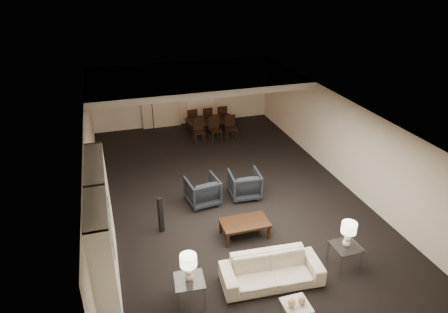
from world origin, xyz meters
TOP-DOWN VIEW (x-y plane):
  - floor at (0.00, 0.00)m, footprint 11.00×11.00m
  - ceiling at (0.00, 0.00)m, footprint 7.00×11.00m
  - wall_back at (0.00, 5.50)m, footprint 7.00×0.02m
  - wall_front at (0.00, -5.50)m, footprint 7.00×0.02m
  - wall_left at (-3.50, 0.00)m, footprint 0.02×11.00m
  - wall_right at (3.50, 0.00)m, footprint 0.02×11.00m
  - ceiling_soffit at (0.00, 3.50)m, footprint 7.00×4.00m
  - curtains at (-0.90, 5.42)m, footprint 1.50×0.12m
  - door at (0.70, 5.47)m, footprint 0.90×0.05m
  - painting at (2.10, 5.46)m, footprint 0.95×0.04m
  - media_unit at (-3.31, -2.60)m, footprint 0.38×3.40m
  - pendant_light at (0.30, 3.50)m, footprint 0.52×0.52m
  - sofa at (-0.14, -3.73)m, footprint 2.11×0.96m
  - coffee_table at (-0.14, -2.13)m, footprint 1.13×0.66m
  - armchair_left at (-0.74, -0.43)m, footprint 0.91×0.93m
  - armchair_right at (0.46, -0.43)m, footprint 0.88×0.90m
  - side_table_left at (-1.84, -3.73)m, footprint 0.62×0.62m
  - side_table_right at (1.56, -3.73)m, footprint 0.59×0.59m
  - table_lamp_left at (-1.84, -3.73)m, footprint 0.33×0.33m
  - table_lamp_right at (1.56, -3.73)m, footprint 0.35×0.35m
  - gold_gourd_a at (-0.24, -4.83)m, footprint 0.15×0.15m
  - gold_gourd_b at (-0.04, -4.83)m, footprint 0.13×0.13m
  - television at (-3.28, -1.98)m, footprint 0.98×0.13m
  - vase_blue at (-3.31, -3.50)m, footprint 0.17×0.17m
  - vase_amber at (-3.31, -2.94)m, footprint 0.16×0.16m
  - floor_speaker at (-2.01, -1.36)m, footprint 0.13×0.13m
  - dining_table at (0.74, 4.12)m, footprint 1.74×1.05m
  - chair_nl at (0.14, 3.47)m, footprint 0.42×0.42m
  - chair_nm at (0.74, 3.47)m, footprint 0.44×0.44m
  - chair_nr at (1.34, 3.47)m, footprint 0.42×0.42m
  - chair_fl at (0.14, 4.77)m, footprint 0.45×0.45m
  - chair_fm at (0.74, 4.77)m, footprint 0.45×0.45m
  - chair_fr at (1.34, 4.77)m, footprint 0.41×0.41m
  - floor_lamp at (-1.29, 4.97)m, footprint 0.27×0.27m

SIDE VIEW (x-z plane):
  - floor at x=0.00m, z-range 0.00..0.00m
  - coffee_table at x=-0.14m, z-range 0.00..0.40m
  - side_table_left at x=-1.84m, z-range 0.00..0.53m
  - side_table_right at x=1.56m, z-range 0.00..0.53m
  - dining_table at x=0.74m, z-range 0.00..0.59m
  - sofa at x=-0.14m, z-range 0.00..0.60m
  - armchair_left at x=-0.74m, z-range 0.00..0.76m
  - armchair_right at x=0.46m, z-range 0.00..0.76m
  - chair_nl at x=0.14m, z-range 0.00..0.88m
  - chair_nm at x=0.74m, z-range 0.00..0.88m
  - chair_nr at x=1.34m, z-range 0.00..0.88m
  - chair_fl at x=0.14m, z-range 0.00..0.88m
  - chair_fm at x=0.74m, z-range 0.00..0.88m
  - chair_fr at x=1.34m, z-range 0.00..0.88m
  - floor_speaker at x=-2.01m, z-range 0.00..0.94m
  - gold_gourd_b at x=-0.04m, z-range 0.47..0.60m
  - gold_gourd_a at x=-0.24m, z-range 0.47..0.62m
  - floor_lamp at x=-1.29m, z-range 0.00..1.54m
  - table_lamp_left at x=-1.84m, z-range 0.53..1.11m
  - table_lamp_right at x=1.56m, z-range 0.53..1.11m
  - television at x=-3.28m, z-range 0.75..1.31m
  - door at x=0.70m, z-range 0.00..2.10m
  - vase_blue at x=-3.31m, z-range 1.06..1.24m
  - media_unit at x=-3.31m, z-range 0.00..2.35m
  - curtains at x=-0.90m, z-range 0.00..2.40m
  - wall_back at x=0.00m, z-range 0.00..2.50m
  - wall_front at x=0.00m, z-range 0.00..2.50m
  - wall_left at x=-3.50m, z-range 0.00..2.50m
  - wall_right at x=3.50m, z-range 0.00..2.50m
  - painting at x=2.10m, z-range 1.23..1.88m
  - vase_amber at x=-3.31m, z-range 1.56..1.73m
  - pendant_light at x=0.30m, z-range 1.80..2.04m
  - ceiling_soffit at x=0.00m, z-range 2.30..2.50m
  - ceiling at x=0.00m, z-range 2.49..2.51m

